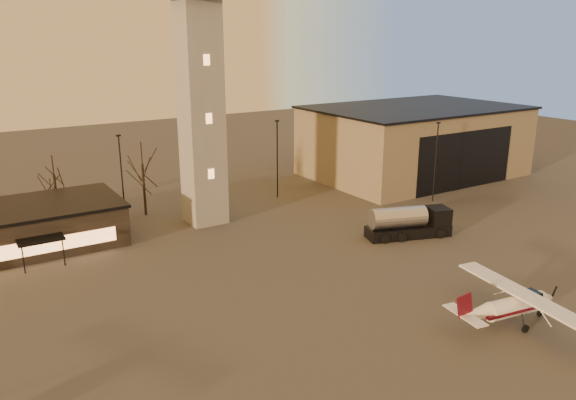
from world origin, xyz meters
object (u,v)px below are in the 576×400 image
at_px(control_tower, 199,75).
at_px(fuel_truck, 408,225).
at_px(cessna_front, 517,308).
at_px(hangar, 414,141).

height_order(control_tower, fuel_truck, control_tower).
distance_m(cessna_front, fuel_truck, 18.93).
xyz_separation_m(control_tower, fuel_truck, (15.96, -15.98, -15.02)).
bearing_deg(control_tower, fuel_truck, -45.03).
xyz_separation_m(hangar, cessna_front, (-26.27, -37.83, -4.00)).
relative_size(hangar, cessna_front, 2.50).
xyz_separation_m(control_tower, hangar, (36.00, 3.98, -11.17)).
bearing_deg(control_tower, cessna_front, -73.97).
distance_m(hangar, cessna_front, 46.23).
xyz_separation_m(control_tower, cessna_front, (9.73, -33.85, -15.17)).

